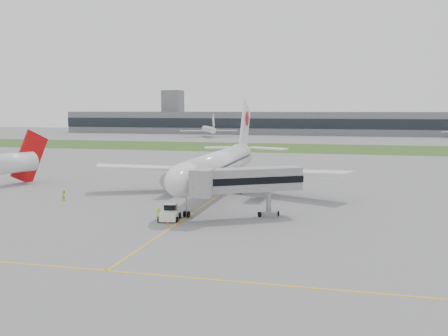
% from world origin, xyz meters
% --- Properties ---
extents(ground, '(600.00, 600.00, 0.00)m').
position_xyz_m(ground, '(0.00, 0.00, 0.00)').
color(ground, gray).
rests_on(ground, ground).
extents(apron_markings, '(70.00, 70.00, 0.04)m').
position_xyz_m(apron_markings, '(0.00, -5.00, 0.00)').
color(apron_markings, yellow).
rests_on(apron_markings, ground).
extents(grass_strip, '(600.00, 50.00, 0.02)m').
position_xyz_m(grass_strip, '(0.00, 120.00, 0.01)').
color(grass_strip, '#33541F').
rests_on(grass_strip, ground).
extents(terminal_building, '(320.00, 22.30, 14.00)m').
position_xyz_m(terminal_building, '(0.00, 229.87, 7.00)').
color(terminal_building, gray).
rests_on(terminal_building, ground).
extents(control_tower, '(12.00, 12.00, 56.00)m').
position_xyz_m(control_tower, '(-90.00, 232.00, 0.00)').
color(control_tower, gray).
rests_on(control_tower, ground).
extents(airliner, '(48.13, 53.95, 17.88)m').
position_xyz_m(airliner, '(0.00, 4.87, 5.66)').
color(airliner, white).
rests_on(airliner, ground).
extents(pushback_tug, '(3.43, 4.50, 2.12)m').
position_xyz_m(pushback_tug, '(-1.78, -17.20, 0.98)').
color(pushback_tug, white).
rests_on(pushback_tug, ground).
extents(jet_bridge, '(15.04, 11.70, 7.51)m').
position_xyz_m(jet_bridge, '(8.17, -14.37, 5.55)').
color(jet_bridge, '#A3A3A6').
rests_on(jet_bridge, ground).
extents(safety_cone_left, '(0.39, 0.39, 0.53)m').
position_xyz_m(safety_cone_left, '(-0.99, -20.20, 0.27)').
color(safety_cone_left, '#FF5F0D').
rests_on(safety_cone_left, ground).
extents(safety_cone_right, '(0.40, 0.40, 0.55)m').
position_xyz_m(safety_cone_right, '(0.50, -20.45, 0.27)').
color(safety_cone_right, '#FF5F0D').
rests_on(safety_cone_right, ground).
extents(ground_crew_near, '(0.80, 0.66, 1.90)m').
position_xyz_m(ground_crew_near, '(-3.20, -17.92, 0.95)').
color(ground_crew_near, '#B6FF2A').
rests_on(ground_crew_near, ground).
extents(ground_crew_far, '(0.92, 1.07, 1.89)m').
position_xyz_m(ground_crew_far, '(-24.39, -7.55, 0.95)').
color(ground_crew_far, '#CBF929').
rests_on(ground_crew_far, ground).
extents(neighbor_aircraft, '(6.89, 14.78, 11.96)m').
position_xyz_m(neighbor_aircraft, '(-43.90, 6.36, 4.74)').
color(neighbor_aircraft, '#BE0A0C').
rests_on(neighbor_aircraft, ground).
extents(distant_aircraft_left, '(41.57, 39.75, 12.41)m').
position_xyz_m(distant_aircraft_left, '(-53.41, 188.52, 0.00)').
color(distant_aircraft_left, white).
rests_on(distant_aircraft_left, ground).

